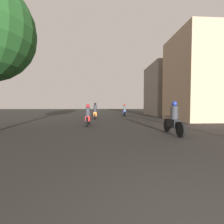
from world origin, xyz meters
The scene contains 6 objects.
motorcycle_black centered at (2.38, 5.82, 0.63)m, with size 0.60×1.99×1.57m.
motorcycle_red centered at (-1.93, 9.28, 0.59)m, with size 0.60×2.00×1.46m.
motorcycle_orange centered at (-1.69, 14.40, 0.66)m, with size 0.60×1.85×1.66m.
motorcycle_blue centered at (1.82, 17.81, 0.63)m, with size 0.60×2.10×1.56m.
building_right_near centered at (8.11, 12.63, 3.97)m, with size 4.84×5.34×7.93m.
building_right_far centered at (7.68, 19.46, 3.47)m, with size 4.21×6.04×6.94m.
Camera 1 is at (-0.93, -0.94, 1.36)m, focal length 24.00 mm.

